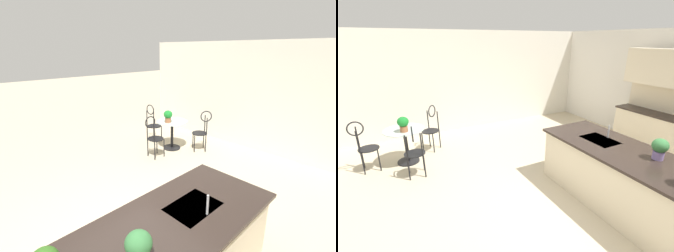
{
  "view_description": "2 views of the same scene",
  "coord_description": "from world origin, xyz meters",
  "views": [
    {
      "loc": [
        1.46,
        2.19,
        2.5
      ],
      "look_at": [
        -1.59,
        -0.88,
        1.11
      ],
      "focal_mm": 25.78,
      "sensor_mm": 36.0,
      "label": 1
    },
    {
      "loc": [
        2.28,
        -2.19,
        2.47
      ],
      "look_at": [
        -1.36,
        -0.31,
        1.0
      ],
      "focal_mm": 25.92,
      "sensor_mm": 36.0,
      "label": 2
    }
  ],
  "objects": [
    {
      "name": "bistro_table",
      "position": [
        -2.76,
        -1.91,
        0.45
      ],
      "size": [
        0.8,
        0.8,
        0.74
      ],
      "color": "black",
      "rests_on": "ground"
    },
    {
      "name": "potted_plant_on_table",
      "position": [
        -2.62,
        -1.92,
        0.91
      ],
      "size": [
        0.22,
        0.22,
        0.3
      ],
      "color": "#9E603D",
      "rests_on": "bistro_table"
    },
    {
      "name": "potted_plant_counter_near",
      "position": [
        0.6,
        1.02,
        1.09
      ],
      "size": [
        0.21,
        0.21,
        0.3
      ],
      "color": "#7A669E",
      "rests_on": "kitchen_island"
    },
    {
      "name": "chair_by_island",
      "position": [
        -2.06,
        -1.83,
        0.57
      ],
      "size": [
        0.5,
        0.41,
        1.04
      ],
      "color": "black",
      "rests_on": "ground"
    },
    {
      "name": "ground_plane",
      "position": [
        0.0,
        0.0,
        0.0
      ],
      "size": [
        40.0,
        40.0,
        0.0
      ],
      "primitive_type": "plane",
      "color": "beige"
    },
    {
      "name": "chair_near_window",
      "position": [
        -2.75,
        -2.65,
        0.57
      ],
      "size": [
        0.4,
        0.49,
        1.04
      ],
      "color": "black",
      "rests_on": "ground"
    },
    {
      "name": "sink_faucet",
      "position": [
        -0.25,
        1.03,
        1.03
      ],
      "size": [
        0.02,
        0.02,
        0.22
      ],
      "primitive_type": "cylinder",
      "color": "#B2B5BA",
      "rests_on": "kitchen_island"
    },
    {
      "name": "wall_left_window",
      "position": [
        -4.26,
        0.0,
        1.35
      ],
      "size": [
        0.12,
        7.8,
        2.7
      ],
      "primitive_type": "cube",
      "color": "silver",
      "rests_on": "ground"
    },
    {
      "name": "chair_toward_desk",
      "position": [
        -3.22,
        -1.3,
        0.57
      ],
      "size": [
        0.54,
        0.54,
        1.04
      ],
      "color": "black",
      "rests_on": "ground"
    }
  ]
}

